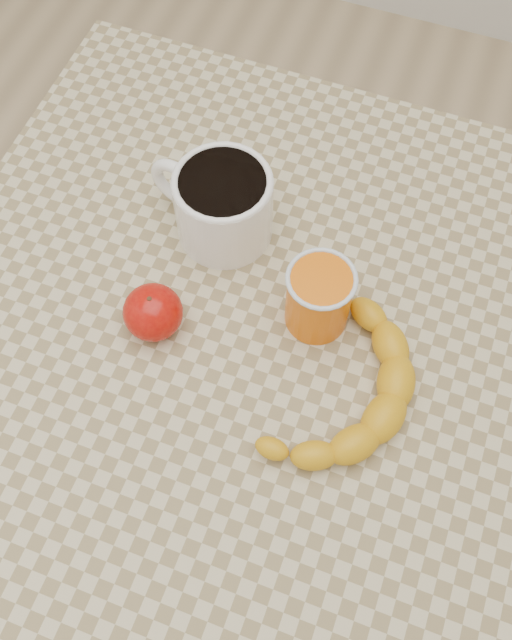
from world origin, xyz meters
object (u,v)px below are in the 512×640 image
(banana, at_px, (339,384))
(table, at_px, (256,359))
(coffee_mug, at_px, (221,203))
(orange_juice_glass, at_px, (319,298))
(apple, at_px, (153,312))

(banana, bearing_deg, table, 171.24)
(coffee_mug, relative_size, banana, 0.58)
(table, distance_m, orange_juice_glass, 0.15)
(table, bearing_deg, orange_juice_glass, 31.66)
(orange_juice_glass, xyz_separation_m, banana, (0.05, -0.08, -0.03))
(table, xyz_separation_m, coffee_mug, (-0.09, 0.12, 0.14))
(apple, distance_m, banana, 0.22)
(apple, bearing_deg, orange_juice_glass, 23.38)
(coffee_mug, relative_size, apple, 1.94)
(table, relative_size, coffee_mug, 4.66)
(table, xyz_separation_m, orange_juice_glass, (0.06, 0.04, 0.13))
(orange_juice_glass, bearing_deg, apple, -156.62)
(table, relative_size, banana, 2.69)
(apple, xyz_separation_m, banana, (0.22, -0.01, -0.01))
(orange_juice_glass, bearing_deg, table, -148.34)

